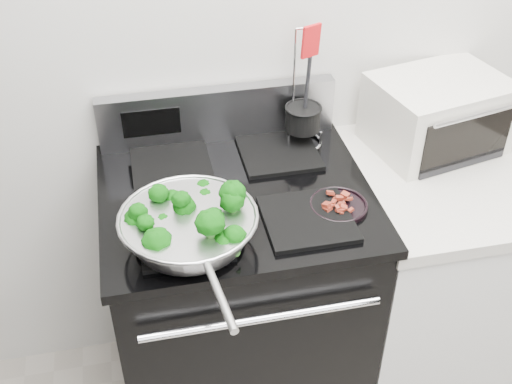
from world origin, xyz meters
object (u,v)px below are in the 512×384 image
object	(u,v)px
gas_range	(238,301)
toaster_oven	(437,113)
skillet	(189,226)
bacon_plate	(339,203)
utensil_holder	(303,124)

from	to	relation	value
gas_range	toaster_oven	bearing A→B (deg)	13.17
skillet	toaster_oven	world-z (taller)	toaster_oven
gas_range	bacon_plate	distance (m)	0.57
skillet	toaster_oven	bearing A→B (deg)	15.83
skillet	utensil_holder	distance (m)	0.58
gas_range	bacon_plate	size ratio (longest dim) A/B	6.82
gas_range	bacon_plate	world-z (taller)	gas_range
utensil_holder	toaster_oven	world-z (taller)	utensil_holder
bacon_plate	skillet	bearing A→B (deg)	-171.90
bacon_plate	utensil_holder	distance (m)	0.35
skillet	bacon_plate	world-z (taller)	skillet
gas_range	toaster_oven	size ratio (longest dim) A/B	2.45
bacon_plate	utensil_holder	size ratio (longest dim) A/B	0.41
gas_range	skillet	world-z (taller)	gas_range
bacon_plate	toaster_oven	size ratio (longest dim) A/B	0.36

